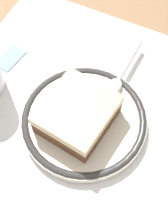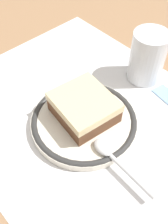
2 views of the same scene
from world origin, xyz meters
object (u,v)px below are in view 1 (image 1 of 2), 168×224
spoon (119,79)px  cake_slice (77,114)px  sugar_packet (10,57)px  plate (84,120)px

spoon → cake_slice: bearing=-16.0°
spoon → sugar_packet: 0.18m
cake_slice → spoon: bearing=164.0°
plate → cake_slice: 0.03m
sugar_packet → spoon: bearing=98.5°
spoon → sugar_packet: size_ratio=2.44×
plate → cake_slice: (0.01, -0.01, 0.03)m
cake_slice → spoon: 0.09m
cake_slice → sugar_packet: (-0.06, -0.16, -0.03)m
cake_slice → spoon: size_ratio=0.89×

